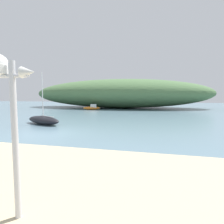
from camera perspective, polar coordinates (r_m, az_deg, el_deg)
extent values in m
plane|color=slate|center=(13.93, -18.78, -6.13)|extent=(120.00, 120.00, 0.00)
ellipsoid|color=#517547|center=(40.20, 2.03, 5.60)|extent=(37.62, 13.55, 6.02)
cylinder|color=silver|center=(4.14, -27.20, -7.98)|extent=(0.12, 0.12, 3.09)
cylinder|color=silver|center=(4.06, -27.93, 9.61)|extent=(0.70, 0.07, 0.07)
cone|color=silver|center=(3.85, -24.00, 10.94)|extent=(0.27, 0.22, 0.22)
ellipsoid|color=orange|center=(34.59, -6.17, 1.17)|extent=(3.22, 1.91, 0.61)
cube|color=silver|center=(34.57, -5.67, 1.85)|extent=(1.27, 1.07, 0.64)
ellipsoid|color=black|center=(18.37, -20.05, -2.33)|extent=(4.47, 2.96, 0.74)
cylinder|color=silver|center=(18.23, -20.27, 4.68)|extent=(0.08, 0.08, 4.19)
cylinder|color=silver|center=(17.78, -18.99, -1.24)|extent=(1.79, 0.84, 0.06)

